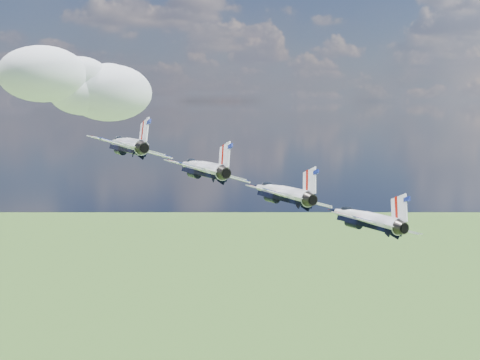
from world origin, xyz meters
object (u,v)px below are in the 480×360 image
jet_0 (126,145)px  jet_1 (201,168)px  jet_3 (363,218)px  jet_2 (280,192)px

jet_0 → jet_1: size_ratio=1.00×
jet_3 → jet_0: bearing=138.9°
jet_0 → jet_2: jet_0 is taller
jet_1 → jet_3: bearing=-41.1°
jet_0 → jet_2: bearing=-41.1°
jet_1 → jet_3: 21.31m
jet_1 → jet_3: size_ratio=1.00×
jet_1 → jet_3: jet_1 is taller
jet_2 → jet_0: bearing=138.9°
jet_0 → jet_2: (15.05, -13.99, -5.63)m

